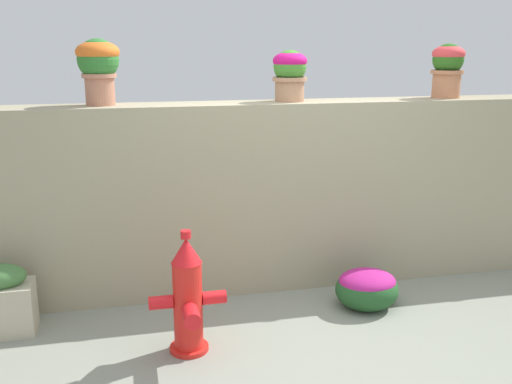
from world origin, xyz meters
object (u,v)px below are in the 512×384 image
(flower_bush_left, at_px, (367,287))
(potted_plant_2, at_px, (290,72))
(potted_plant_1, at_px, (98,64))
(planter_box, at_px, (0,301))
(fire_hydrant, at_px, (188,299))
(potted_plant_3, at_px, (448,66))

(flower_bush_left, bearing_deg, potted_plant_2, 124.77)
(potted_plant_1, distance_m, planter_box, 1.81)
(flower_bush_left, bearing_deg, fire_hydrant, -165.47)
(potted_plant_3, bearing_deg, potted_plant_2, -179.70)
(potted_plant_1, bearing_deg, planter_box, -146.41)
(potted_plant_3, bearing_deg, flower_bush_left, -144.70)
(flower_bush_left, bearing_deg, potted_plant_1, 160.91)
(potted_plant_3, bearing_deg, fire_hydrant, -156.37)
(fire_hydrant, bearing_deg, potted_plant_1, 115.99)
(planter_box, bearing_deg, potted_plant_2, 12.41)
(fire_hydrant, xyz_separation_m, planter_box, (-1.24, 0.53, -0.13))
(potted_plant_2, distance_m, planter_box, 2.70)
(potted_plant_1, xyz_separation_m, flower_bush_left, (1.89, -0.66, -1.66))
(potted_plant_3, bearing_deg, planter_box, -172.18)
(fire_hydrant, relative_size, flower_bush_left, 1.70)
(potted_plant_3, distance_m, planter_box, 3.90)
(flower_bush_left, distance_m, planter_box, 2.64)
(potted_plant_2, height_order, potted_plant_3, potted_plant_3)
(fire_hydrant, bearing_deg, planter_box, 156.92)
(fire_hydrant, distance_m, planter_box, 1.35)
(potted_plant_3, relative_size, planter_box, 0.88)
(potted_plant_1, bearing_deg, potted_plant_2, -0.41)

